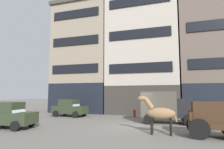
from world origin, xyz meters
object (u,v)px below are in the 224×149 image
sedan_light (70,108)px  fire_hydrant_curbside (134,113)px  cargo_wagon (214,117)px  delivery_truck_near (166,106)px  pedestrian_officer (209,110)px  sedan_dark (9,115)px  draft_horse (159,113)px

sedan_light → fire_hydrant_curbside: (6.77, 1.59, -0.49)m
cargo_wagon → fire_hydrant_curbside: 9.86m
delivery_truck_near → pedestrian_officer: size_ratio=2.48×
delivery_truck_near → sedan_light: (-10.03, 1.70, -0.51)m
sedan_light → fire_hydrant_curbside: size_ratio=4.56×
delivery_truck_near → fire_hydrant_curbside: (-3.25, 3.29, -1.00)m
cargo_wagon → sedan_dark: cargo_wagon is taller
cargo_wagon → draft_horse: (-2.95, -0.00, 0.12)m
draft_horse → sedan_dark: draft_horse is taller
draft_horse → sedan_light: (-9.77, 6.24, -0.36)m
sedan_dark → pedestrian_officer: bearing=30.5°
cargo_wagon → sedan_dark: bearing=-175.0°
cargo_wagon → pedestrian_officer: (1.02, 7.27, -0.17)m
draft_horse → delivery_truck_near: (0.26, 4.54, 0.15)m
sedan_light → delivery_truck_near: bearing=-9.6°
fire_hydrant_curbside → draft_horse: bearing=-69.1°
draft_horse → pedestrian_officer: bearing=61.3°
delivery_truck_near → sedan_dark: (-10.60, -5.72, -0.51)m
draft_horse → fire_hydrant_curbside: 8.43m
delivery_truck_near → sedan_dark: delivery_truck_near is taller
sedan_dark → pedestrian_officer: sedan_dark is taller
pedestrian_officer → fire_hydrant_curbside: pedestrian_officer is taller
pedestrian_officer → fire_hydrant_curbside: (-6.97, 0.56, -0.55)m
draft_horse → sedan_dark: (-10.34, -1.17, -0.36)m
delivery_truck_near → draft_horse: bearing=-93.3°
delivery_truck_near → cargo_wagon: bearing=-59.4°
cargo_wagon → delivery_truck_near: bearing=120.6°
cargo_wagon → sedan_dark: size_ratio=0.76×
pedestrian_officer → sedan_dark: bearing=-149.5°
draft_horse → pedestrian_officer: 8.29m
sedan_dark → sedan_light: same height
cargo_wagon → fire_hydrant_curbside: (-5.94, 7.84, -0.72)m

